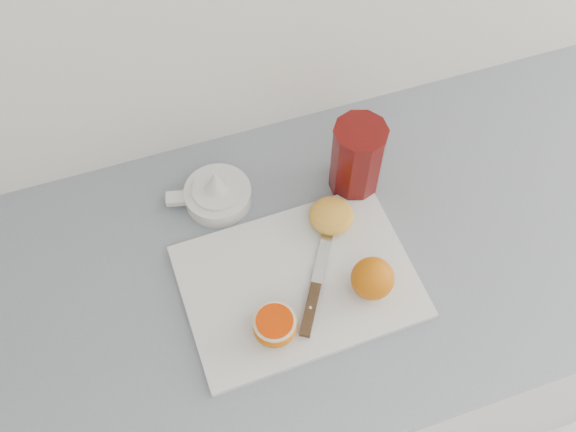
{
  "coord_description": "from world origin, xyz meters",
  "views": [
    {
      "loc": [
        -0.19,
        1.22,
        1.85
      ],
      "look_at": [
        -0.0,
        1.75,
        0.96
      ],
      "focal_mm": 40.0,
      "sensor_mm": 36.0,
      "label": 1
    }
  ],
  "objects": [
    {
      "name": "squeezed_shell",
      "position": [
        0.07,
        1.75,
        0.92
      ],
      "size": [
        0.08,
        0.08,
        0.03
      ],
      "color": "gold",
      "rests_on": "cutting_board"
    },
    {
      "name": "counter",
      "position": [
        0.01,
        1.7,
        0.45
      ],
      "size": [
        2.45,
        0.64,
        0.89
      ],
      "color": "silver",
      "rests_on": "ground"
    },
    {
      "name": "half_orange",
      "position": [
        -0.08,
        1.59,
        0.92
      ],
      "size": [
        0.07,
        0.07,
        0.04
      ],
      "color": "#CF6213",
      "rests_on": "cutting_board"
    },
    {
      "name": "red_tumbler",
      "position": [
        0.15,
        1.82,
        0.96
      ],
      "size": [
        0.09,
        0.09,
        0.15
      ],
      "color": "#610B0A",
      "rests_on": "counter"
    },
    {
      "name": "whole_orange",
      "position": [
        0.09,
        1.61,
        0.94
      ],
      "size": [
        0.07,
        0.07,
        0.07
      ],
      "color": "#CF6213",
      "rests_on": "cutting_board"
    },
    {
      "name": "cutting_board",
      "position": [
        -0.02,
        1.66,
        0.9
      ],
      "size": [
        0.38,
        0.28,
        0.01
      ],
      "primitive_type": "cube",
      "rotation": [
        0.0,
        0.0,
        0.02
      ],
      "color": "silver",
      "rests_on": "counter"
    },
    {
      "name": "paring_knife",
      "position": [
        -0.01,
        1.62,
        0.91
      ],
      "size": [
        0.13,
        0.19,
        0.01
      ],
      "color": "#46321C",
      "rests_on": "cutting_board"
    },
    {
      "name": "citrus_juicer",
      "position": [
        -0.1,
        1.86,
        0.91
      ],
      "size": [
        0.15,
        0.12,
        0.08
      ],
      "color": "white",
      "rests_on": "counter"
    }
  ]
}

